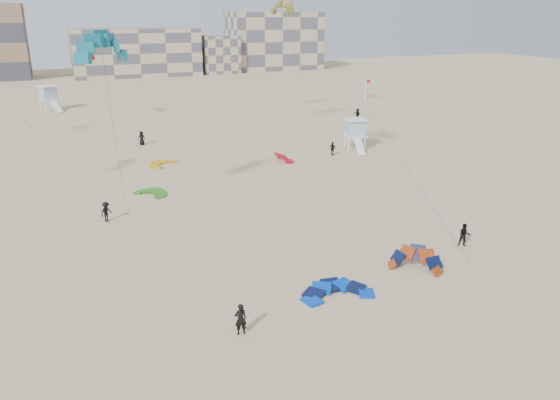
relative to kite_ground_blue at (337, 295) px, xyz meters
name	(u,v)px	position (x,y,z in m)	size (l,w,h in m)	color
ground	(293,336)	(-4.15, -3.08, 0.00)	(320.00, 320.00, 0.00)	tan
kite_ground_blue	(337,295)	(0.00, 0.00, 0.00)	(3.97, 4.13, 0.75)	#003AF0
kite_ground_orange	(415,269)	(6.33, 1.15, 0.00)	(3.43, 2.56, 2.32)	#DF4B18
kite_ground_green	(151,194)	(-7.17, 23.12, 0.00)	(3.04, 3.20, 0.61)	#308418
kite_ground_red_far	(283,161)	(8.66, 29.80, 0.00)	(2.83, 2.64, 1.47)	#BB041E
kite_ground_yellow	(162,165)	(-4.38, 33.22, 0.00)	(3.46, 3.64, 0.41)	#CD8A08
kitesurfer_main	(241,319)	(-6.57, -1.89, 0.88)	(0.64, 0.42, 1.76)	black
kitesurfer_b	(464,235)	(11.71, 2.97, 0.85)	(0.83, 0.65, 1.70)	black
kitesurfer_c	(106,212)	(-11.56, 17.52, 0.82)	(1.06, 0.61, 1.65)	black
kitesurfer_d	(333,149)	(14.96, 29.98, 0.80)	(0.94, 0.39, 1.60)	black
kitesurfer_e	(142,138)	(-5.02, 43.63, 0.89)	(0.87, 0.56, 1.77)	black
kitesurfer_f	(357,114)	(28.79, 48.68, 0.86)	(1.60, 0.51, 1.72)	black
kite_fly_teal_a	(102,50)	(-10.62, 17.79, 13.25)	(5.65, 5.61, 13.54)	teal
kite_fly_olive	(283,8)	(10.06, 33.50, 16.28)	(5.03, 6.00, 16.53)	#5E6529
kite_fly_red	(85,54)	(-9.82, 60.96, 10.09)	(4.78, 10.04, 10.66)	#BB041E
lifeguard_tower_near	(355,134)	(18.91, 31.80, 1.85)	(3.23, 5.43, 3.72)	white
lifeguard_tower_far	(49,98)	(-15.77, 75.86, 2.07)	(3.82, 6.20, 4.18)	white
flagpole	(365,109)	(21.82, 34.78, 4.31)	(0.67, 0.10, 8.23)	white
condo_mid	(136,52)	(5.85, 126.92, 6.00)	(32.00, 16.00, 12.00)	tan
condo_east	(274,41)	(45.85, 128.92, 8.00)	(26.00, 14.00, 16.00)	tan
condo_fill_right	(218,54)	(27.85, 124.92, 5.00)	(10.00, 10.00, 10.00)	tan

